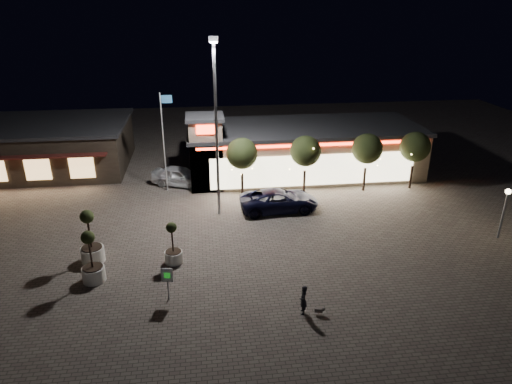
{
  "coord_description": "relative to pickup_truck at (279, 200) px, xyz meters",
  "views": [
    {
      "loc": [
        0.86,
        -22.28,
        14.39
      ],
      "look_at": [
        4.46,
        6.0,
        2.42
      ],
      "focal_mm": 32.0,
      "sensor_mm": 36.0,
      "label": 1
    }
  ],
  "objects": [
    {
      "name": "string_tree_d",
      "position": [
        11.56,
        2.95,
        2.75
      ],
      "size": [
        2.42,
        2.42,
        4.79
      ],
      "color": "#332319",
      "rests_on": "ground"
    },
    {
      "name": "retail_building",
      "position": [
        3.06,
        7.76,
        1.4
      ],
      "size": [
        20.4,
        8.4,
        6.1
      ],
      "color": "gray",
      "rests_on": "ground"
    },
    {
      "name": "lamp_post_east",
      "position": [
        13.56,
        -6.05,
        1.65
      ],
      "size": [
        0.36,
        0.36,
        3.48
      ],
      "color": "gray",
      "rests_on": "ground"
    },
    {
      "name": "restaurant_building",
      "position": [
        -20.44,
        11.92,
        1.35
      ],
      "size": [
        16.4,
        11.0,
        4.3
      ],
      "color": "#382D23",
      "rests_on": "ground"
    },
    {
      "name": "pedestrian",
      "position": [
        -0.91,
        -12.11,
        -0.03
      ],
      "size": [
        0.42,
        0.6,
        1.55
      ],
      "primitive_type": "imported",
      "rotation": [
        0.0,
        0.0,
        -1.67
      ],
      "color": "black",
      "rests_on": "ground"
    },
    {
      "name": "ground",
      "position": [
        -6.44,
        -8.05,
        -0.81
      ],
      "size": [
        90.0,
        90.0,
        0.0
      ],
      "primitive_type": "plane",
      "color": "#61584E",
      "rests_on": "ground"
    },
    {
      "name": "floodlight_pole",
      "position": [
        -4.44,
        -0.05,
        6.21
      ],
      "size": [
        0.6,
        0.4,
        12.38
      ],
      "color": "gray",
      "rests_on": "ground"
    },
    {
      "name": "planter_mid",
      "position": [
        -11.79,
        -7.84,
        0.15
      ],
      "size": [
        1.26,
        1.26,
        3.09
      ],
      "color": "white",
      "rests_on": "ground"
    },
    {
      "name": "string_tree_c",
      "position": [
        7.56,
        2.95,
        2.75
      ],
      "size": [
        2.42,
        2.42,
        4.79
      ],
      "color": "#332319",
      "rests_on": "ground"
    },
    {
      "name": "planter_right",
      "position": [
        -7.47,
        -6.45,
        0.01
      ],
      "size": [
        1.07,
        1.07,
        2.64
      ],
      "color": "white",
      "rests_on": "ground"
    },
    {
      "name": "dog",
      "position": [
        -0.09,
        -12.35,
        -0.53
      ],
      "size": [
        0.53,
        0.27,
        0.28
      ],
      "color": "#59514C",
      "rests_on": "ground"
    },
    {
      "name": "planter_left",
      "position": [
        -12.26,
        -5.71,
        0.23
      ],
      "size": [
        1.37,
        1.37,
        3.36
      ],
      "color": "white",
      "rests_on": "ground"
    },
    {
      "name": "string_tree_b",
      "position": [
        2.56,
        2.95,
        2.75
      ],
      "size": [
        2.42,
        2.42,
        4.79
      ],
      "color": "#332319",
      "rests_on": "ground"
    },
    {
      "name": "string_tree_a",
      "position": [
        -2.44,
        2.95,
        2.75
      ],
      "size": [
        2.42,
        2.42,
        4.79
      ],
      "color": "#332319",
      "rests_on": "ground"
    },
    {
      "name": "white_sedan",
      "position": [
        -7.41,
        5.95,
        0.02
      ],
      "size": [
        5.21,
        3.76,
        1.65
      ],
      "primitive_type": "imported",
      "rotation": [
        0.0,
        0.0,
        1.15
      ],
      "color": "silver",
      "rests_on": "ground"
    },
    {
      "name": "flagpole",
      "position": [
        -8.35,
        4.95,
        3.94
      ],
      "size": [
        0.95,
        0.1,
        8.0
      ],
      "color": "white",
      "rests_on": "ground"
    },
    {
      "name": "pickup_truck",
      "position": [
        0.0,
        0.0,
        0.0
      ],
      "size": [
        5.91,
        2.92,
        1.61
      ],
      "primitive_type": "imported",
      "rotation": [
        0.0,
        0.0,
        1.61
      ],
      "color": "black",
      "rests_on": "ground"
    },
    {
      "name": "valet_sign",
      "position": [
        -7.6,
        -10.06,
        0.47
      ],
      "size": [
        0.6,
        0.17,
        1.83
      ],
      "color": "gray",
      "rests_on": "ground"
    }
  ]
}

